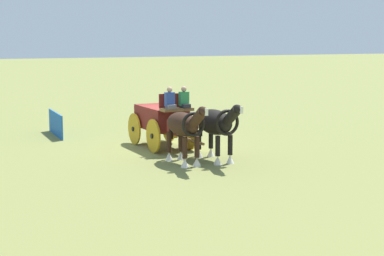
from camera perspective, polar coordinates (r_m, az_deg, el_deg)
The scene contains 5 objects.
ground_plane at distance 26.72m, azimuth -2.77°, elevation -1.71°, with size 220.00×220.00×0.00m, color olive.
show_wagon at distance 26.38m, azimuth -2.63°, elevation 0.80°, with size 5.71×1.84×2.67m.
draft_horse_near at distance 23.49m, azimuth 2.18°, elevation 0.37°, with size 3.25×1.00×2.27m.
draft_horse_off at distance 22.91m, azimuth -0.69°, elevation 0.13°, with size 3.06×0.93×2.26m.
sponsor_banner at distance 30.36m, azimuth -12.16°, elevation 0.36°, with size 3.20×0.06×1.10m, color #1959B2.
Camera 1 is at (24.49, -9.65, 4.62)m, focal length 59.32 mm.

